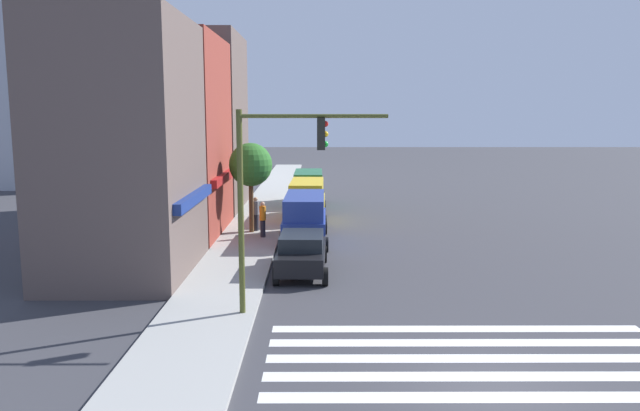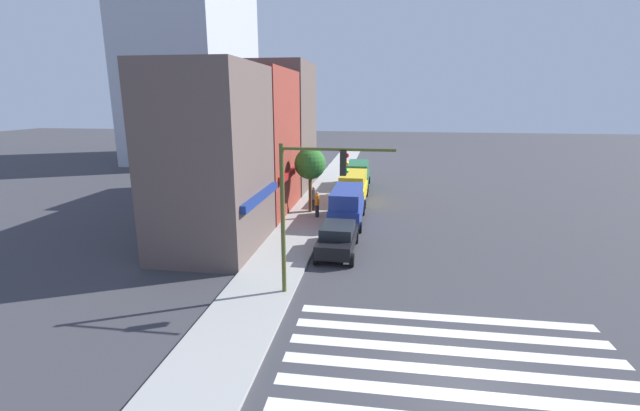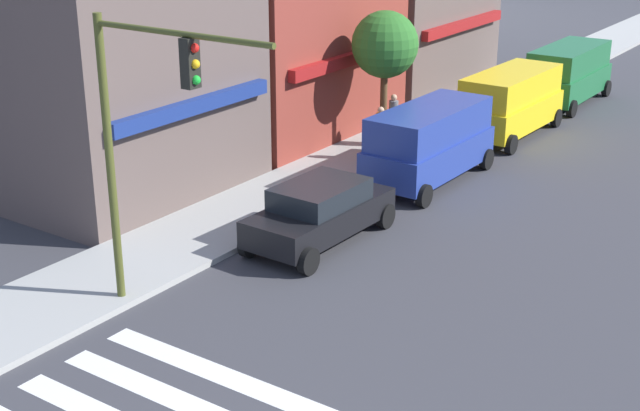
% 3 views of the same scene
% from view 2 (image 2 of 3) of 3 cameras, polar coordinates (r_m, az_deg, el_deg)
% --- Properties ---
extents(ground_plane, '(200.00, 200.00, 0.00)m').
position_cam_2_polar(ground_plane, '(14.10, 18.24, -21.58)').
color(ground_plane, '#38383D').
extents(sidewalk_left, '(120.00, 3.00, 0.15)m').
position_cam_2_polar(sidewalk_left, '(14.71, -13.82, -19.26)').
color(sidewalk_left, '#9E9E99').
rests_on(sidewalk_left, ground_plane).
extents(crosswalk_stripes, '(8.31, 10.80, 0.01)m').
position_cam_2_polar(crosswalk_stripes, '(14.10, 18.24, -21.57)').
color(crosswalk_stripes, silver).
rests_on(crosswalk_stripes, ground_plane).
extents(storefront_row, '(24.12, 5.30, 11.19)m').
position_cam_2_polar(storefront_row, '(31.81, -8.26, 8.73)').
color(storefront_row, brown).
rests_on(storefront_row, ground_plane).
extents(traffic_signal, '(0.32, 4.51, 6.38)m').
position_cam_2_polar(traffic_signal, '(16.96, -1.74, 1.36)').
color(traffic_signal, '#474C1E').
rests_on(traffic_signal, ground_plane).
extents(sedan_black, '(4.45, 2.02, 1.59)m').
position_cam_2_polar(sedan_black, '(22.89, 2.37, -4.36)').
color(sedan_black, black).
rests_on(sedan_black, ground_plane).
extents(van_blue, '(5.03, 2.22, 2.34)m').
position_cam_2_polar(van_blue, '(28.38, 3.61, 0.19)').
color(van_blue, navy).
rests_on(van_blue, ground_plane).
extents(van_yellow, '(5.05, 2.22, 2.34)m').
position_cam_2_polar(van_yellow, '(34.36, 4.47, 2.61)').
color(van_yellow, yellow).
rests_on(van_yellow, ground_plane).
extents(van_green, '(5.00, 2.22, 2.34)m').
position_cam_2_polar(van_green, '(40.11, 5.05, 4.24)').
color(van_green, '#1E6638').
rests_on(van_green, ground_plane).
extents(pedestrian_orange_vest, '(0.32, 0.32, 1.77)m').
position_cam_2_polar(pedestrian_orange_vest, '(29.26, -0.39, 0.21)').
color(pedestrian_orange_vest, '#23232D').
rests_on(pedestrian_orange_vest, sidewalk_left).
extents(pedestrian_grey_coat, '(0.32, 0.32, 1.77)m').
position_cam_2_polar(pedestrian_grey_coat, '(30.97, -0.85, 0.98)').
color(pedestrian_grey_coat, '#23232D').
rests_on(pedestrian_grey_coat, sidewalk_left).
extents(street_tree, '(2.22, 2.22, 4.60)m').
position_cam_2_polar(street_tree, '(30.18, -1.33, 5.55)').
color(street_tree, brown).
rests_on(street_tree, sidewalk_left).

